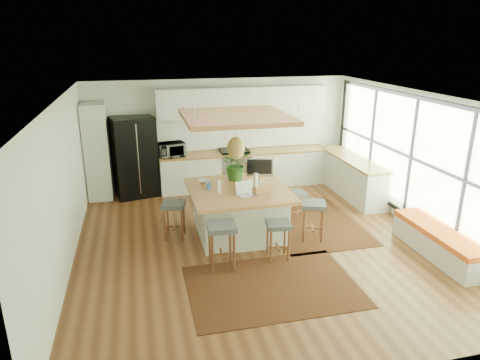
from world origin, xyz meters
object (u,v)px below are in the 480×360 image
object	(u,v)px
stool_left_side	(174,220)
monitor	(259,170)
fridge	(135,158)
microwave	(171,148)
stool_near_right	(278,240)
island	(239,212)
laptop	(248,189)
stool_near_left	(222,248)
stool_right_back	(295,205)
stool_right_front	(313,222)
island_plant	(236,167)

from	to	relation	value
stool_left_side	monitor	distance (m)	1.91
fridge	microwave	world-z (taller)	fridge
stool_near_right	monitor	size ratio (longest dim) A/B	1.27
island	laptop	xyz separation A→B (m)	(0.07, -0.39, 0.58)
stool_near_right	laptop	world-z (taller)	laptop
stool_near_left	microwave	bearing A→B (deg)	96.69
fridge	stool_near_right	distance (m)	4.51
fridge	stool_near_left	xyz separation A→B (m)	(1.32, -3.90, -0.57)
island	laptop	size ratio (longest dim) A/B	4.91
stool_right_back	monitor	bearing A→B (deg)	-177.34
fridge	island	size ratio (longest dim) A/B	1.03
stool_right_front	stool_near_right	bearing A→B (deg)	-147.07
fridge	stool_right_front	distance (m)	4.60
fridge	island	xyz separation A→B (m)	(1.89, -2.71, -0.46)
stool_left_side	laptop	xyz separation A→B (m)	(1.30, -0.54, 0.70)
island	island_plant	bearing A→B (deg)	81.99
stool_near_left	stool_right_back	bearing A→B (deg)	39.37
stool_near_left	island	bearing A→B (deg)	64.27
fridge	laptop	distance (m)	3.67
island	stool_right_front	xyz separation A→B (m)	(1.30, -0.55, -0.11)
stool_left_side	island	bearing A→B (deg)	-6.61
stool_right_front	island_plant	world-z (taller)	island_plant
stool_right_front	microwave	size ratio (longest dim) A/B	1.22
monitor	microwave	distance (m)	2.80
stool_near_right	microwave	size ratio (longest dim) A/B	1.11
island	stool_near_left	bearing A→B (deg)	-115.73
stool_right_back	microwave	size ratio (longest dim) A/B	1.07
fridge	stool_near_right	xyz separation A→B (m)	(2.32, -3.83, -0.57)
laptop	microwave	xyz separation A→B (m)	(-1.09, 3.03, 0.08)
stool_near_right	stool_right_front	distance (m)	1.04
stool_near_left	stool_right_back	xyz separation A→B (m)	(1.83, 1.50, 0.00)
fridge	stool_right_front	xyz separation A→B (m)	(3.19, -3.26, -0.57)
monitor	stool_right_front	bearing A→B (deg)	-28.71
stool_right_back	island_plant	world-z (taller)	island_plant
fridge	stool_right_front	size ratio (longest dim) A/B	2.56
monitor	island_plant	size ratio (longest dim) A/B	0.81
fridge	stool_left_side	bearing A→B (deg)	-87.69
laptop	monitor	bearing A→B (deg)	44.48
fridge	stool_near_right	size ratio (longest dim) A/B	2.81
stool_left_side	microwave	bearing A→B (deg)	85.37
stool_near_left	stool_right_back	size ratio (longest dim) A/B	1.19
stool_near_right	stool_right_back	size ratio (longest dim) A/B	1.04
stool_right_front	monitor	world-z (taller)	monitor
fridge	island_plant	world-z (taller)	fridge
microwave	stool_left_side	bearing A→B (deg)	-107.26
stool_near_left	stool_right_back	distance (m)	2.37
fridge	island_plant	size ratio (longest dim) A/B	2.89
stool_near_right	laptop	bearing A→B (deg)	116.06
fridge	microwave	distance (m)	0.90
stool_near_left	stool_left_side	bearing A→B (deg)	116.07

